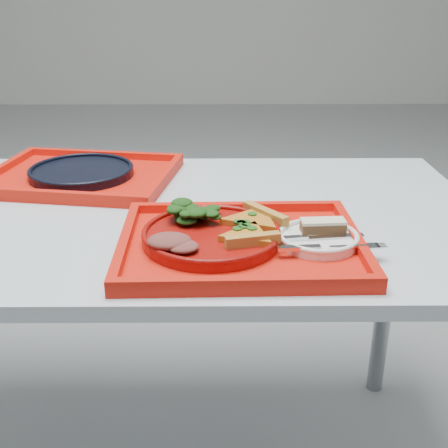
{
  "coord_description": "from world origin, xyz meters",
  "views": [
    {
      "loc": [
        0.22,
        -1.15,
        1.21
      ],
      "look_at": [
        0.23,
        -0.15,
        0.78
      ],
      "focal_mm": 45.0,
      "sensor_mm": 36.0,
      "label": 1
    }
  ],
  "objects": [
    {
      "name": "navy_plate",
      "position": [
        -0.13,
        0.21,
        0.77
      ],
      "size": [
        0.26,
        0.26,
        0.02
      ],
      "primitive_type": "cylinder",
      "color": "black",
      "rests_on": "tray_far"
    },
    {
      "name": "table",
      "position": [
        0.0,
        0.0,
        0.68
      ],
      "size": [
        1.6,
        0.8,
        0.75
      ],
      "color": "#AFB8C4",
      "rests_on": "ground"
    },
    {
      "name": "dessert_bar",
      "position": [
        0.42,
        -0.17,
        0.79
      ],
      "size": [
        0.09,
        0.04,
        0.02
      ],
      "rotation": [
        0.0,
        0.0,
        0.06
      ],
      "color": "#4D2819",
      "rests_on": "side_plate"
    },
    {
      "name": "pizza_slice_b",
      "position": [
        0.28,
        -0.14,
        0.79
      ],
      "size": [
        0.17,
        0.17,
        0.02
      ],
      "primitive_type": null,
      "rotation": [
        0.0,
        0.0,
        3.81
      ],
      "color": "gold",
      "rests_on": "dinner_plate"
    },
    {
      "name": "pizza_slice_a",
      "position": [
        0.27,
        -0.21,
        0.79
      ],
      "size": [
        0.12,
        0.14,
        0.02
      ],
      "primitive_type": null,
      "rotation": [
        0.0,
        0.0,
        1.81
      ],
      "color": "gold",
      "rests_on": "dinner_plate"
    },
    {
      "name": "salad_heap",
      "position": [
        0.17,
        -0.12,
        0.8
      ],
      "size": [
        0.1,
        0.09,
        0.05
      ],
      "primitive_type": "ellipsoid",
      "color": "black",
      "rests_on": "dinner_plate"
    },
    {
      "name": "knife",
      "position": [
        0.4,
        -0.21,
        0.78
      ],
      "size": [
        0.19,
        0.04,
        0.01
      ],
      "primitive_type": "cube",
      "rotation": [
        0.0,
        0.0,
        0.13
      ],
      "color": "silver",
      "rests_on": "side_plate"
    },
    {
      "name": "tray_far",
      "position": [
        -0.13,
        0.21,
        0.76
      ],
      "size": [
        0.5,
        0.42,
        0.01
      ],
      "primitive_type": "cube",
      "rotation": [
        0.0,
        0.0,
        -0.16
      ],
      "color": "red",
      "rests_on": "table"
    },
    {
      "name": "side_plate",
      "position": [
        0.4,
        -0.2,
        0.77
      ],
      "size": [
        0.15,
        0.15,
        0.01
      ],
      "primitive_type": "cylinder",
      "color": "white",
      "rests_on": "tray_main"
    },
    {
      "name": "fork",
      "position": [
        0.41,
        -0.25,
        0.78
      ],
      "size": [
        0.19,
        0.04,
        0.01
      ],
      "primitive_type": "cube",
      "rotation": [
        0.0,
        0.0,
        0.08
      ],
      "color": "silver",
      "rests_on": "side_plate"
    },
    {
      "name": "meat_portion",
      "position": [
        0.13,
        -0.25,
        0.79
      ],
      "size": [
        0.08,
        0.06,
        0.02
      ],
      "primitive_type": "ellipsoid",
      "color": "brown",
      "rests_on": "dinner_plate"
    },
    {
      "name": "dinner_plate",
      "position": [
        0.2,
        -0.19,
        0.77
      ],
      "size": [
        0.26,
        0.26,
        0.02
      ],
      "primitive_type": "cylinder",
      "color": "maroon",
      "rests_on": "tray_main"
    },
    {
      "name": "tray_main",
      "position": [
        0.26,
        -0.2,
        0.76
      ],
      "size": [
        0.46,
        0.36,
        0.01
      ],
      "primitive_type": "cube",
      "rotation": [
        0.0,
        0.0,
        0.02
      ],
      "color": "red",
      "rests_on": "table"
    }
  ]
}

